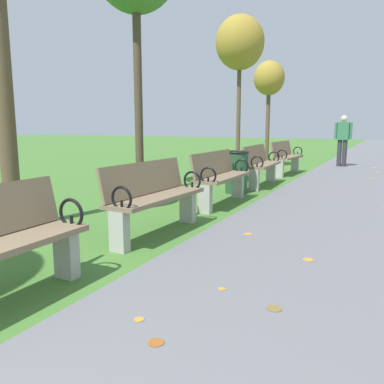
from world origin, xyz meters
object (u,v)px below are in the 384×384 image
pedestrian_walking (343,138)px  tree_4 (240,44)px  park_bench_4 (220,176)px  park_bench_5 (261,164)px  trash_bin (237,172)px  tree_5 (269,80)px  park_bench_6 (286,157)px  park_bench_3 (154,196)px

pedestrian_walking → tree_4: bearing=-141.3°
park_bench_4 → park_bench_5: size_ratio=0.99×
park_bench_4 → trash_bin: 1.21m
pedestrian_walking → trash_bin: (-1.30, -6.18, -0.50)m
park_bench_4 → tree_5: tree_5 is taller
tree_4 → pedestrian_walking: size_ratio=2.76×
tree_4 → park_bench_6: bearing=-17.4°
park_bench_6 → trash_bin: 3.49m
tree_5 → pedestrian_walking: size_ratio=2.29×
park_bench_5 → trash_bin: park_bench_5 is taller
tree_5 → park_bench_3: bearing=-81.0°
tree_5 → park_bench_5: bearing=-75.0°
park_bench_5 → trash_bin: size_ratio=1.93×
park_bench_3 → park_bench_5: same height
park_bench_4 → trash_bin: size_ratio=1.91×
park_bench_5 → pedestrian_walking: pedestrian_walking is taller
park_bench_4 → tree_5: bearing=101.1°
tree_4 → pedestrian_walking: bearing=38.7°
pedestrian_walking → trash_bin: bearing=-101.9°
tree_5 → trash_bin: bearing=-78.3°
park_bench_4 → tree_4: 6.28m
park_bench_5 → park_bench_3: bearing=-90.0°
tree_4 → park_bench_3: bearing=-77.7°
trash_bin → tree_5: bearing=101.7°
park_bench_3 → pedestrian_walking: 9.56m
pedestrian_walking → park_bench_6: bearing=-113.2°
park_bench_6 → tree_5: tree_5 is taller
park_bench_4 → park_bench_5: bearing=90.0°
park_bench_3 → trash_bin: bearing=92.6°
park_bench_5 → tree_5: size_ratio=0.44×
park_bench_3 → trash_bin: size_ratio=1.93×
park_bench_3 → tree_4: 8.11m
park_bench_6 → pedestrian_walking: bearing=66.8°
tree_5 → trash_bin: (1.57, -7.57, -2.59)m
tree_4 → tree_5: size_ratio=1.21×
tree_5 → pedestrian_walking: (2.88, -1.39, -2.08)m
park_bench_4 → tree_4: size_ratio=0.36×
park_bench_4 → tree_5: 9.29m
park_bench_6 → pedestrian_walking: size_ratio=1.00×
park_bench_3 → tree_4: tree_4 is taller
park_bench_5 → tree_4: (-1.59, 2.83, 3.18)m
tree_5 → pedestrian_walking: tree_5 is taller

